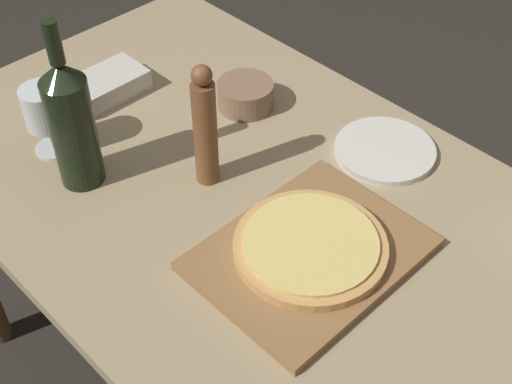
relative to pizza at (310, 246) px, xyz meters
name	(u,v)px	position (x,y,z in m)	size (l,w,h in m)	color
dining_table	(256,235)	(0.03, 0.17, -0.13)	(0.85, 1.46, 0.77)	#9E8966
cutting_board	(310,254)	(0.00, 0.00, -0.02)	(0.38, 0.29, 0.02)	olive
pizza	(310,246)	(0.00, 0.00, 0.00)	(0.27, 0.27, 0.02)	tan
wine_bottle	(71,122)	(-0.17, 0.45, 0.11)	(0.08, 0.08, 0.35)	black
pepper_mill	(205,128)	(0.01, 0.28, 0.10)	(0.05, 0.05, 0.26)	brown
wine_glass	(44,110)	(-0.16, 0.56, 0.07)	(0.08, 0.08, 0.15)	silver
small_bowl	(246,95)	(0.22, 0.39, 0.00)	(0.12, 0.12, 0.06)	#84664C
dinner_plate	(385,150)	(0.31, 0.08, -0.02)	(0.20, 0.20, 0.01)	silver
food_container	(104,86)	(0.02, 0.64, -0.01)	(0.19, 0.11, 0.05)	beige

